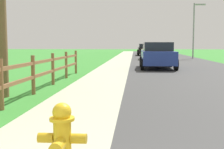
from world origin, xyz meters
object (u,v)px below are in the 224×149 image
Objects in this scene: parked_suv_blue at (158,56)px; parked_car_beige at (152,52)px; street_lamp at (195,25)px; fire_hydrant at (62,136)px; parked_car_white at (145,49)px; parked_car_black at (146,49)px.

parked_suv_blue is 10.76m from parked_car_beige.
parked_suv_blue is 14.11m from street_lamp.
parked_car_white is at bearing 86.83° from fire_hydrant.
parked_car_black is (-0.26, 10.50, 0.04)m from parked_car_beige.
parked_car_beige is 5.63m from street_lamp.
fire_hydrant is at bearing -93.52° from parked_car_black.
parked_suv_blue reaches higher than fire_hydrant.
parked_suv_blue is 0.77× the size of street_lamp.
parked_suv_blue reaches higher than parked_car_black.
fire_hydrant is 0.14× the size of street_lamp.
parked_suv_blue is 21.26m from parked_car_black.
street_lamp reaches higher than parked_suv_blue.
fire_hydrant is at bearing -95.53° from parked_car_beige.
fire_hydrant is 15.02m from parked_suv_blue.
parked_car_black is at bearing 91.43° from parked_car_beige.
parked_car_black is at bearing 86.48° from fire_hydrant.
parked_suv_blue is at bearing -91.47° from parked_car_beige.
parked_suv_blue reaches higher than parked_car_beige.
parked_car_white reaches higher than parked_car_beige.
parked_car_white is at bearing 89.50° from parked_suv_blue.
street_lamp is at bearing 70.24° from parked_suv_blue.
fire_hydrant is 44.56m from parked_car_white.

